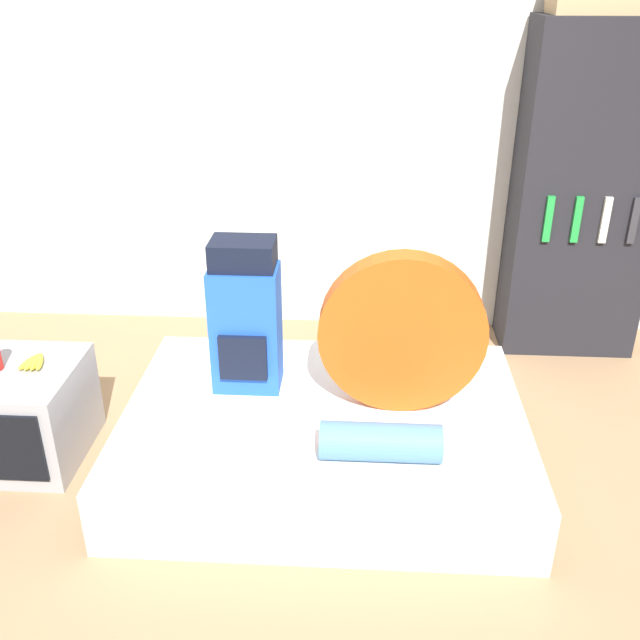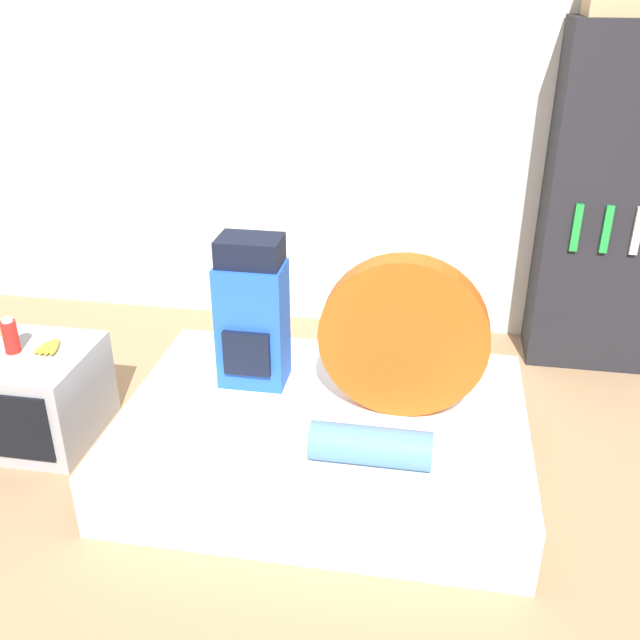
% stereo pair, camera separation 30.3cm
% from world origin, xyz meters
% --- Properties ---
extents(ground_plane, '(16.00, 16.00, 0.00)m').
position_xyz_m(ground_plane, '(0.00, 0.00, 0.00)').
color(ground_plane, '#997551').
extents(wall_back, '(8.00, 0.05, 2.60)m').
position_xyz_m(wall_back, '(0.00, 2.10, 1.30)').
color(wall_back, silver).
rests_on(wall_back, ground_plane).
extents(bed, '(1.81, 1.31, 0.30)m').
position_xyz_m(bed, '(0.16, 0.56, 0.15)').
color(bed, white).
rests_on(bed, ground_plane).
extents(backpack, '(0.31, 0.25, 0.73)m').
position_xyz_m(backpack, '(-0.21, 0.76, 0.65)').
color(backpack, blue).
rests_on(backpack, bed).
extents(tent_bag, '(0.73, 0.12, 0.73)m').
position_xyz_m(tent_bag, '(0.50, 0.63, 0.67)').
color(tent_bag, '#D14C14').
rests_on(tent_bag, bed).
extents(sleeping_roll, '(0.49, 0.16, 0.16)m').
position_xyz_m(sleeping_roll, '(0.41, 0.22, 0.38)').
color(sleeping_roll, teal).
rests_on(sleeping_roll, bed).
extents(television, '(0.50, 0.58, 0.46)m').
position_xyz_m(television, '(-1.23, 0.55, 0.23)').
color(television, '#939399').
rests_on(television, ground_plane).
extents(banana_bunch, '(0.12, 0.16, 0.03)m').
position_xyz_m(banana_bunch, '(-1.17, 0.61, 0.48)').
color(banana_bunch, yellow).
rests_on(banana_bunch, television).
extents(bookshelf, '(0.77, 0.40, 1.89)m').
position_xyz_m(bookshelf, '(1.56, 1.87, 0.94)').
color(bookshelf, black).
rests_on(bookshelf, ground_plane).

